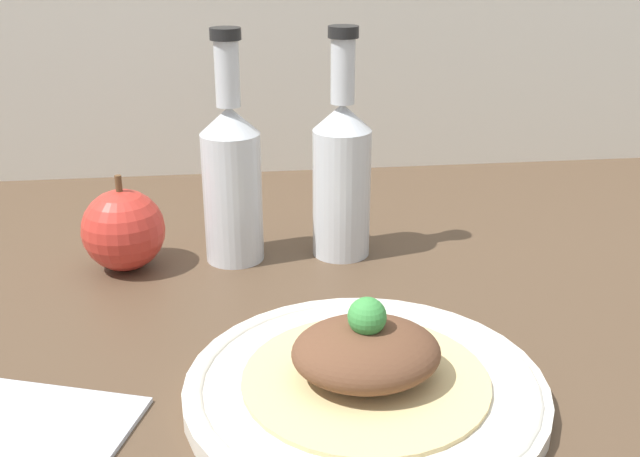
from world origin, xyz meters
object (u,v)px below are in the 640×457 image
object	(u,v)px
cider_bottle_right	(342,173)
apple	(123,230)
cider_bottle_left	(232,177)
plate	(365,387)
plated_food	(366,357)

from	to	relation	value
cider_bottle_right	apple	xyz separation A→B (cm)	(-23.91, -1.14, -5.17)
cider_bottle_left	cider_bottle_right	bearing A→B (deg)	0.00
plate	cider_bottle_right	size ratio (longest dim) A/B	1.13
plated_food	apple	world-z (taller)	apple
plated_food	plate	bearing A→B (deg)	0.00
plated_food	cider_bottle_right	size ratio (longest dim) A/B	0.77
plate	plated_food	xyz separation A→B (cm)	(-0.00, 0.00, 2.76)
plate	cider_bottle_right	distance (cm)	29.83
plated_food	cider_bottle_left	bearing A→B (deg)	108.89
cider_bottle_left	cider_bottle_right	distance (cm)	12.04
plate	cider_bottle_left	xyz separation A→B (cm)	(-9.73, 28.45, 8.68)
cider_bottle_right	apple	size ratio (longest dim) A/B	2.39
cider_bottle_right	apple	bearing A→B (deg)	-177.27
apple	cider_bottle_left	bearing A→B (deg)	5.49
plated_food	apple	size ratio (longest dim) A/B	1.84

